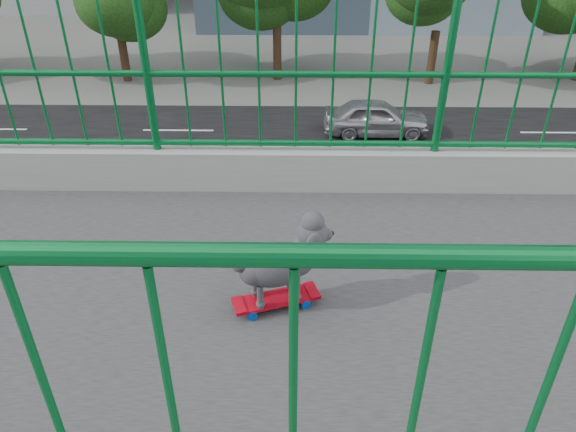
# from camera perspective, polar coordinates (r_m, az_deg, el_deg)

# --- Properties ---
(road) EXTENTS (18.00, 90.00, 0.02)m
(road) POSITION_cam_1_polar(r_m,az_deg,el_deg) (18.25, -15.14, 1.47)
(road) COLOR black
(road) RESTS_ON ground
(skateboard) EXTENTS (0.27, 0.48, 0.06)m
(skateboard) POSITION_cam_1_polar(r_m,az_deg,el_deg) (2.88, -1.28, -8.93)
(skateboard) COLOR red
(skateboard) RESTS_ON footbridge
(poodle) EXTENTS (0.32, 0.52, 0.45)m
(poodle) POSITION_cam_1_polar(r_m,az_deg,el_deg) (2.72, -0.76, -4.73)
(poodle) COLOR #29262B
(poodle) RESTS_ON skateboard
(car_4) EXTENTS (1.74, 4.32, 1.47)m
(car_4) POSITION_cam_1_polar(r_m,az_deg,el_deg) (22.72, 9.43, 10.35)
(car_4) COLOR #A4A4A9
(car_4) RESTS_ON ground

